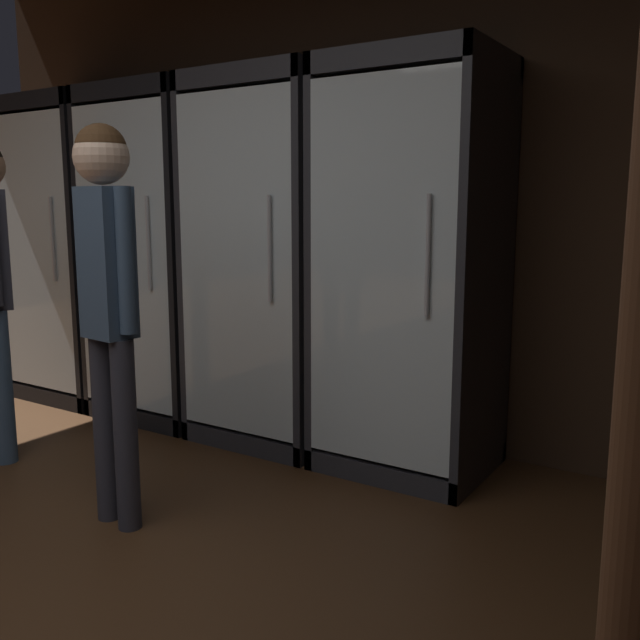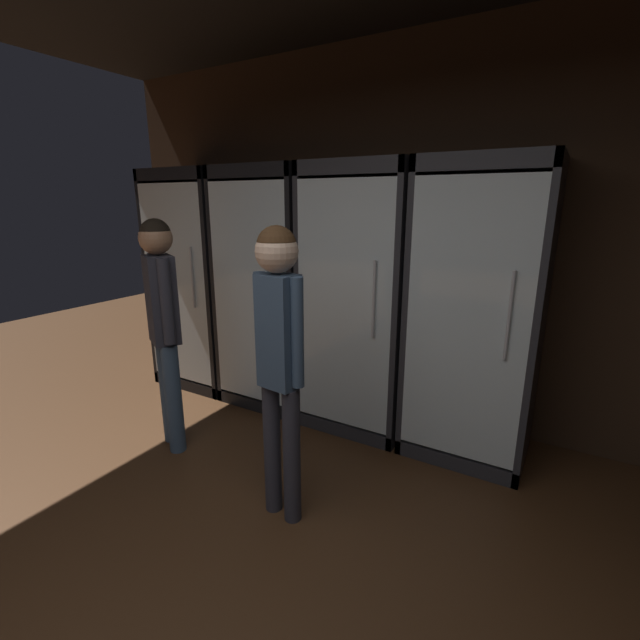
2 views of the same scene
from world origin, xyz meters
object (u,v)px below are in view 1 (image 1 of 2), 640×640
object	(u,v)px
cooler_far_left	(82,253)
cooler_left	(169,259)
cooler_center	(278,264)
cooler_right	(415,273)
shopper_far	(107,276)

from	to	relation	value
cooler_far_left	cooler_left	distance (m)	0.81
cooler_far_left	cooler_center	distance (m)	1.61
cooler_left	cooler_right	size ratio (longest dim) A/B	1.00
cooler_far_left	cooler_left	xyz separation A→B (m)	(0.81, -0.00, -0.00)
cooler_left	cooler_right	xyz separation A→B (m)	(1.61, -0.00, -0.00)
cooler_center	cooler_right	size ratio (longest dim) A/B	1.00
cooler_center	cooler_right	world-z (taller)	same
cooler_center	cooler_right	bearing A→B (deg)	-0.01
shopper_far	cooler_far_left	bearing A→B (deg)	144.12
cooler_left	shopper_far	xyz separation A→B (m)	(0.91, -1.24, 0.06)
cooler_far_left	cooler_left	world-z (taller)	same
cooler_far_left	shopper_far	xyz separation A→B (m)	(1.71, -1.24, 0.05)
cooler_center	cooler_left	bearing A→B (deg)	179.96
cooler_left	cooler_far_left	bearing A→B (deg)	179.86
cooler_right	cooler_far_left	bearing A→B (deg)	179.94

